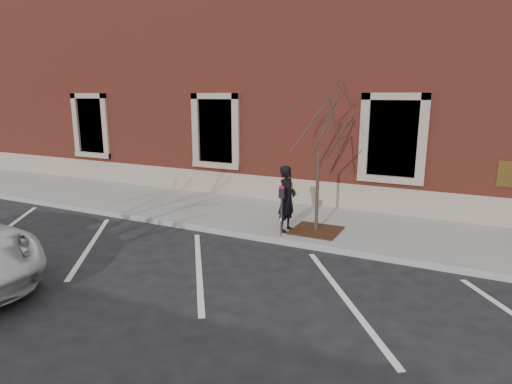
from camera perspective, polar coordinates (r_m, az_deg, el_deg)
The scene contains 9 objects.
ground at distance 11.23m, azimuth -1.36°, elevation -6.09°, with size 120.00×120.00×0.00m, color #28282B.
sidewalk_near at distance 12.71m, azimuth 2.30°, elevation -3.47°, with size 40.00×3.50×0.15m, color #9E9D94.
curb_near at distance 11.17m, azimuth -1.48°, elevation -5.80°, with size 40.00×0.12×0.15m, color #9E9E99.
parking_stripes at distance 9.47m, azimuth -7.64°, elevation -9.90°, with size 28.00×4.40×0.01m, color silver, non-canonical shape.
building_civic at distance 17.85m, azimuth 10.50°, elevation 13.77°, with size 40.00×8.62×8.00m.
man at distance 11.09m, azimuth 4.17°, elevation -0.91°, with size 0.63×0.41×1.73m, color black.
parking_meter at distance 10.65m, azimuth 3.41°, elevation -1.27°, with size 0.12×0.09×1.30m.
tree_grate at distance 11.38m, azimuth 8.00°, elevation -5.09°, with size 1.23×1.23×0.03m, color #472B16.
sapling at distance 10.87m, azimuth 8.43°, elevation 8.22°, with size 2.27×2.27×3.78m.
Camera 1 is at (4.94, -9.41, 3.65)m, focal length 30.00 mm.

